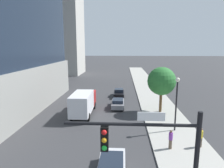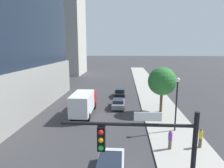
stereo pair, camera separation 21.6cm
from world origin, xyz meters
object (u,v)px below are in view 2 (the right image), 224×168
object	(u,v)px
pedestrian_yellow_shirt	(201,138)
construction_building	(58,15)
car_gray	(118,103)
pedestrian_purple_shirt	(170,139)
car_black	(120,93)
box_truck	(84,102)
street_lamp	(177,96)
traffic_light_pole	(151,156)
street_tree	(162,81)

from	to	relation	value
pedestrian_yellow_shirt	construction_building	bearing A→B (deg)	120.27
car_gray	pedestrian_purple_shirt	distance (m)	12.82
car_black	box_truck	world-z (taller)	box_truck
street_lamp	pedestrian_yellow_shirt	bearing A→B (deg)	-69.25
traffic_light_pole	box_truck	world-z (taller)	traffic_light_pole
construction_building	traffic_light_pole	size ratio (longest dim) A/B	7.01
car_black	box_truck	xyz separation A→B (m)	(-4.42, -10.02, 1.05)
construction_building	traffic_light_pole	bearing A→B (deg)	-68.35
car_gray	pedestrian_purple_shirt	bearing A→B (deg)	-67.85
car_gray	box_truck	distance (m)	5.65
traffic_light_pole	street_tree	xyz separation A→B (m)	(3.76, 18.40, -0.01)
street_lamp	pedestrian_yellow_shirt	world-z (taller)	street_lamp
traffic_light_pole	pedestrian_yellow_shirt	world-z (taller)	traffic_light_pole
car_gray	traffic_light_pole	bearing A→B (deg)	-84.30
street_lamp	box_truck	world-z (taller)	street_lamp
construction_building	street_lamp	distance (m)	54.40
traffic_light_pole	box_truck	size ratio (longest dim) A/B	0.86
street_lamp	pedestrian_purple_shirt	bearing A→B (deg)	-109.19
street_lamp	car_black	distance (m)	16.17
construction_building	street_tree	world-z (taller)	construction_building
car_gray	pedestrian_yellow_shirt	size ratio (longest dim) A/B	2.40
box_truck	street_tree	bearing A→B (deg)	8.14
box_truck	construction_building	bearing A→B (deg)	111.99
construction_building	pedestrian_yellow_shirt	bearing A→B (deg)	-59.73
construction_building	traffic_light_pole	distance (m)	63.23
car_gray	car_black	distance (m)	6.67
traffic_light_pole	car_black	xyz separation A→B (m)	(-2.03, 26.96, -3.66)
street_lamp	car_gray	distance (m)	10.55
street_tree	pedestrian_purple_shirt	bearing A→B (deg)	-95.47
traffic_light_pole	pedestrian_purple_shirt	world-z (taller)	traffic_light_pole
car_black	pedestrian_purple_shirt	xyz separation A→B (m)	(4.83, -18.54, 0.32)
pedestrian_yellow_shirt	pedestrian_purple_shirt	distance (m)	2.73
street_lamp	car_gray	size ratio (longest dim) A/B	1.35
car_gray	car_black	bearing A→B (deg)	90.00
construction_building	box_truck	world-z (taller)	construction_building
car_gray	pedestrian_purple_shirt	size ratio (longest dim) A/B	2.47
pedestrian_yellow_shirt	pedestrian_purple_shirt	world-z (taller)	pedestrian_yellow_shirt
car_black	pedestrian_purple_shirt	world-z (taller)	pedestrian_purple_shirt
car_black	box_truck	size ratio (longest dim) A/B	0.58
construction_building	street_lamp	world-z (taller)	construction_building
car_gray	car_black	size ratio (longest dim) A/B	1.01
construction_building	street_tree	size ratio (longest dim) A/B	7.07
car_black	traffic_light_pole	bearing A→B (deg)	-85.70
street_tree	box_truck	size ratio (longest dim) A/B	0.85
construction_building	car_gray	distance (m)	46.05
traffic_light_pole	street_lamp	world-z (taller)	traffic_light_pole
car_black	pedestrian_purple_shirt	bearing A→B (deg)	-75.39
traffic_light_pole	street_tree	bearing A→B (deg)	78.45
traffic_light_pole	pedestrian_yellow_shirt	bearing A→B (deg)	58.27
traffic_light_pole	car_gray	xyz separation A→B (m)	(-2.03, 20.29, -3.67)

